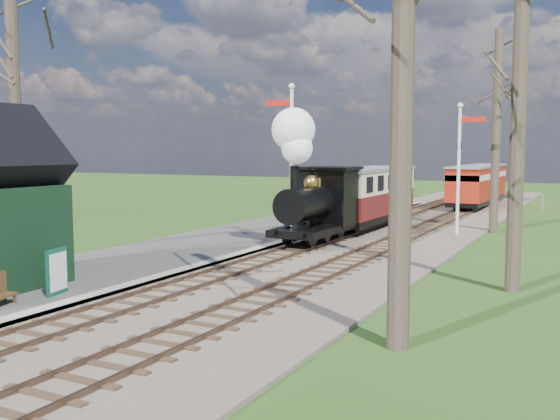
{
  "coord_description": "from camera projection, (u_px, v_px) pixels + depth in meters",
  "views": [
    {
      "loc": [
        9.81,
        -5.2,
        3.74
      ],
      "look_at": [
        -0.35,
        14.36,
        1.6
      ],
      "focal_mm": 40.0,
      "sensor_mm": 36.0,
      "label": 1
    }
  ],
  "objects": [
    {
      "name": "distant_hills",
      "position": [
        508.0,
        335.0,
        67.25
      ],
      "size": [
        114.4,
        48.0,
        22.02
      ],
      "color": "#385B23",
      "rests_on": "ground"
    },
    {
      "name": "ballast_bed",
      "position": [
        390.0,
        231.0,
        28.29
      ],
      "size": [
        8.0,
        60.0,
        0.1
      ],
      "primitive_type": "cube",
      "color": "brown",
      "rests_on": "ground"
    },
    {
      "name": "track_near",
      "position": [
        362.0,
        228.0,
        28.88
      ],
      "size": [
        1.6,
        60.0,
        0.15
      ],
      "color": "brown",
      "rests_on": "ground"
    },
    {
      "name": "track_far",
      "position": [
        418.0,
        232.0,
        27.69
      ],
      "size": [
        1.6,
        60.0,
        0.15
      ],
      "color": "brown",
      "rests_on": "ground"
    },
    {
      "name": "platform",
      "position": [
        201.0,
        247.0,
        23.42
      ],
      "size": [
        5.0,
        44.0,
        0.2
      ],
      "primitive_type": "cube",
      "color": "#474442",
      "rests_on": "ground"
    },
    {
      "name": "coping_strip",
      "position": [
        254.0,
        251.0,
        22.36
      ],
      "size": [
        0.4,
        44.0,
        0.21
      ],
      "primitive_type": "cube",
      "color": "#B2AD9E",
      "rests_on": "ground"
    },
    {
      "name": "semaphore_near",
      "position": [
        290.0,
        153.0,
        23.59
      ],
      "size": [
        1.22,
        0.24,
        6.22
      ],
      "color": "silver",
      "rests_on": "ground"
    },
    {
      "name": "semaphore_far",
      "position": [
        461.0,
        159.0,
        26.56
      ],
      "size": [
        1.22,
        0.24,
        5.72
      ],
      "color": "silver",
      "rests_on": "ground"
    },
    {
      "name": "bare_trees",
      "position": [
        263.0,
        96.0,
        17.26
      ],
      "size": [
        15.51,
        22.39,
        12.0
      ],
      "color": "#382D23",
      "rests_on": "ground"
    },
    {
      "name": "fence_line",
      "position": [
        440.0,
        198.0,
        41.07
      ],
      "size": [
        12.6,
        0.08,
        1.0
      ],
      "color": "slate",
      "rests_on": "ground"
    },
    {
      "name": "locomotive",
      "position": [
        314.0,
        187.0,
        23.85
      ],
      "size": [
        2.01,
        4.7,
        5.04
      ],
      "color": "black",
      "rests_on": "ground"
    },
    {
      "name": "coach",
      "position": [
        367.0,
        194.0,
        29.26
      ],
      "size": [
        2.35,
        8.06,
        2.47
      ],
      "color": "black",
      "rests_on": "ground"
    },
    {
      "name": "red_carriage_a",
      "position": [
        470.0,
        186.0,
        38.02
      ],
      "size": [
        2.08,
        5.15,
        2.19
      ],
      "color": "black",
      "rests_on": "ground"
    },
    {
      "name": "red_carriage_b",
      "position": [
        485.0,
        182.0,
        42.88
      ],
      "size": [
        2.08,
        5.15,
        2.19
      ],
      "color": "black",
      "rests_on": "ground"
    },
    {
      "name": "sign_board",
      "position": [
        57.0,
        272.0,
        15.23
      ],
      "size": [
        0.26,
        0.77,
        1.13
      ],
      "color": "#0F4638",
      "rests_on": "platform"
    },
    {
      "name": "person",
      "position": [
        57.0,
        253.0,
        16.72
      ],
      "size": [
        0.5,
        0.63,
        1.53
      ],
      "primitive_type": "imported",
      "rotation": [
        0.0,
        0.0,
        1.31
      ],
      "color": "black",
      "rests_on": "platform"
    }
  ]
}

